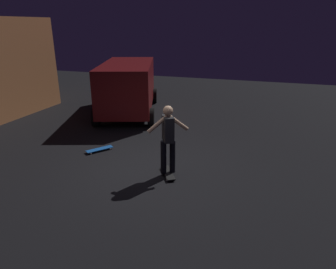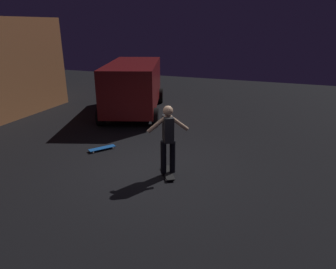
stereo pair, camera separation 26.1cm
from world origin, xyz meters
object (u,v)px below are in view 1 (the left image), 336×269
(parked_van, at_px, (128,85))
(skater, at_px, (168,135))
(skateboard_ridden, at_px, (168,173))
(skateboard_spare, at_px, (100,149))

(parked_van, distance_m, skater, 5.79)
(skateboard_ridden, relative_size, skateboard_spare, 1.03)
(skateboard_ridden, bearing_deg, skater, 53.13)
(parked_van, xyz_separation_m, skateboard_spare, (-3.99, -0.93, -1.11))
(parked_van, bearing_deg, skateboard_ridden, -145.44)
(skateboard_spare, xyz_separation_m, skater, (-0.78, -2.35, 0.98))
(skateboard_spare, relative_size, skater, 0.45)
(parked_van, height_order, skater, parked_van)
(skateboard_spare, bearing_deg, skater, -108.36)
(parked_van, height_order, skateboard_spare, parked_van)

